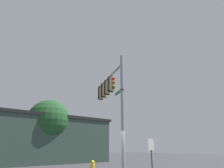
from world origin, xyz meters
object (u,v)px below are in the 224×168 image
at_px(traffic_light_nearest_pole, 112,84).
at_px(street_name_sign, 120,91).
at_px(traffic_light_mid_inner, 108,87).
at_px(historical_marker, 151,150).
at_px(traffic_light_arm_end, 102,93).
at_px(fire_hydrant, 92,168).
at_px(traffic_light_mid_outer, 105,90).

distance_m(traffic_light_nearest_pole, street_name_sign, 1.87).
distance_m(traffic_light_mid_inner, historical_marker, 5.76).
distance_m(traffic_light_arm_end, fire_hydrant, 7.12).
height_order(traffic_light_nearest_pole, historical_marker, traffic_light_nearest_pole).
bearing_deg(traffic_light_mid_outer, historical_marker, 109.86).
height_order(street_name_sign, fire_hydrant, street_name_sign).
xyz_separation_m(traffic_light_mid_outer, street_name_sign, (1.12, 3.13, -1.05)).
relative_size(traffic_light_mid_inner, historical_marker, 0.62).
bearing_deg(traffic_light_mid_inner, traffic_light_arm_end, -109.58).
bearing_deg(traffic_light_arm_end, traffic_light_mid_outer, 70.42).
bearing_deg(historical_marker, traffic_light_mid_inner, -59.78).
bearing_deg(historical_marker, traffic_light_mid_outer, -70.14).
distance_m(traffic_light_mid_outer, historical_marker, 6.13).
distance_m(traffic_light_mid_outer, street_name_sign, 3.49).
bearing_deg(traffic_light_mid_inner, fire_hydrant, 30.66).
bearing_deg(street_name_sign, traffic_light_mid_outer, -109.70).
relative_size(traffic_light_mid_outer, street_name_sign, 1.03).
relative_size(street_name_sign, fire_hydrant, 1.55).
height_order(traffic_light_mid_inner, traffic_light_mid_outer, same).
xyz_separation_m(traffic_light_arm_end, historical_marker, (-0.99, 4.40, -4.82)).
height_order(traffic_light_mid_outer, fire_hydrant, traffic_light_mid_outer).
distance_m(street_name_sign, fire_hydrant, 5.05).
height_order(traffic_light_mid_outer, traffic_light_arm_end, same).
xyz_separation_m(street_name_sign, historical_marker, (-2.41, 0.43, -3.77)).
height_order(traffic_light_mid_outer, street_name_sign, traffic_light_mid_outer).
distance_m(traffic_light_nearest_pole, traffic_light_arm_end, 2.67).
xyz_separation_m(fire_hydrant, historical_marker, (-3.80, 1.41, 0.99)).
distance_m(traffic_light_mid_inner, street_name_sign, 2.65).
distance_m(traffic_light_mid_outer, traffic_light_arm_end, 0.89).
distance_m(traffic_light_nearest_pole, historical_marker, 5.51).
bearing_deg(traffic_light_nearest_pole, traffic_light_arm_end, -109.58).
relative_size(traffic_light_nearest_pole, street_name_sign, 1.03).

